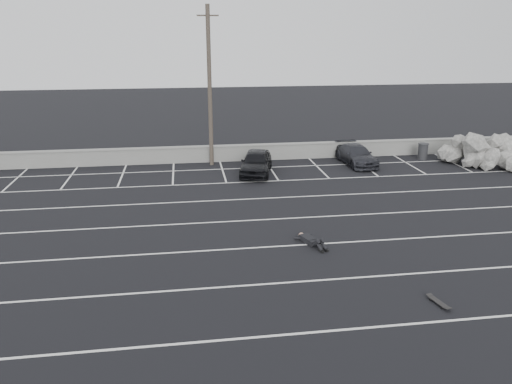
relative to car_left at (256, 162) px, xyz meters
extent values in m
plane|color=black|center=(0.06, -10.68, -0.72)|extent=(120.00, 120.00, 0.00)
cube|color=gray|center=(0.06, 3.32, -0.22)|extent=(50.00, 0.35, 1.00)
cube|color=gray|center=(0.06, 3.32, 0.30)|extent=(50.00, 0.45, 0.08)
cube|color=silver|center=(0.06, -16.68, -0.71)|extent=(36.00, 0.10, 0.01)
cube|color=silver|center=(0.06, -13.68, -0.71)|extent=(36.00, 0.10, 0.01)
cube|color=silver|center=(0.06, -10.68, -0.71)|extent=(36.00, 0.10, 0.01)
cube|color=silver|center=(0.06, -7.68, -0.71)|extent=(36.00, 0.10, 0.01)
cube|color=silver|center=(0.06, -4.68, -0.71)|extent=(36.00, 0.10, 0.01)
cube|color=silver|center=(0.06, -1.68, -0.71)|extent=(36.00, 0.10, 0.01)
cube|color=silver|center=(0.06, 1.32, -0.71)|extent=(36.00, 0.10, 0.01)
cube|color=silver|center=(-13.94, 0.82, -0.71)|extent=(0.10, 5.00, 0.01)
cube|color=silver|center=(-10.94, 0.82, -0.71)|extent=(0.10, 5.00, 0.01)
cube|color=silver|center=(-7.94, 0.82, -0.71)|extent=(0.10, 5.00, 0.01)
cube|color=silver|center=(-4.94, 0.82, -0.71)|extent=(0.10, 5.00, 0.01)
cube|color=silver|center=(-1.94, 0.82, -0.71)|extent=(0.10, 5.00, 0.01)
cube|color=silver|center=(1.06, 0.82, -0.71)|extent=(0.10, 5.00, 0.01)
cube|color=silver|center=(4.06, 0.82, -0.71)|extent=(0.10, 5.00, 0.01)
cube|color=silver|center=(7.06, 0.82, -0.71)|extent=(0.10, 5.00, 0.01)
cube|color=silver|center=(10.06, 0.82, -0.71)|extent=(0.10, 5.00, 0.01)
cube|color=silver|center=(13.06, 0.82, -0.71)|extent=(0.10, 5.00, 0.01)
imported|color=black|center=(0.00, 0.00, 0.00)|extent=(2.67, 4.50, 1.43)
imported|color=#24242A|center=(6.69, 1.30, -0.11)|extent=(1.95, 4.29, 1.22)
cylinder|color=#4C4238|center=(-2.51, 2.52, 4.13)|extent=(0.26, 0.26, 9.69)
cube|color=#4C4238|center=(-2.51, 2.52, 8.32)|extent=(1.29, 0.09, 0.09)
cylinder|color=#28292B|center=(11.52, 1.93, -0.21)|extent=(0.79, 0.79, 1.02)
cylinder|color=#28292B|center=(11.52, 1.93, 0.32)|extent=(0.87, 0.87, 0.06)
cube|color=black|center=(3.45, -15.76, -0.63)|extent=(0.37, 0.83, 0.02)
cube|color=#28292B|center=(3.39, -15.50, -0.67)|extent=(0.17, 0.09, 0.04)
cube|color=#28292B|center=(3.51, -16.02, -0.67)|extent=(0.17, 0.09, 0.04)
cylinder|color=black|center=(3.30, -15.52, -0.69)|extent=(0.04, 0.06, 0.06)
cylinder|color=black|center=(3.49, -15.48, -0.69)|extent=(0.04, 0.06, 0.06)
cylinder|color=black|center=(3.41, -16.04, -0.69)|extent=(0.04, 0.06, 0.06)
cylinder|color=black|center=(3.60, -16.00, -0.69)|extent=(0.04, 0.06, 0.06)
camera|label=1|loc=(-4.20, -28.56, 7.42)|focal=35.00mm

